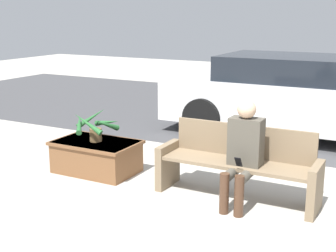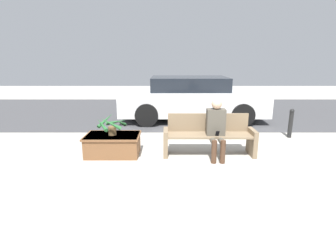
% 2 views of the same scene
% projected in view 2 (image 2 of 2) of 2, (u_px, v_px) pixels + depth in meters
% --- Properties ---
extents(ground_plane, '(30.00, 30.00, 0.00)m').
position_uv_depth(ground_plane, '(214.00, 167.00, 4.86)').
color(ground_plane, '#ADA89E').
extents(road_surface, '(20.00, 6.00, 0.01)m').
position_uv_depth(road_surface, '(190.00, 111.00, 10.03)').
color(road_surface, '#424244').
rests_on(road_surface, ground_plane).
extents(bench, '(1.88, 0.50, 0.84)m').
position_uv_depth(bench, '(209.00, 135.00, 5.44)').
color(bench, '#7A664C').
rests_on(bench, ground_plane).
extents(person_seated, '(0.37, 0.58, 1.19)m').
position_uv_depth(person_seated, '(217.00, 126.00, 5.20)').
color(person_seated, '#4C473D').
rests_on(person_seated, ground_plane).
extents(planter_box, '(1.12, 0.72, 0.43)m').
position_uv_depth(planter_box, '(113.00, 144.00, 5.44)').
color(planter_box, brown).
rests_on(planter_box, ground_plane).
extents(potted_plant, '(0.61, 0.63, 0.43)m').
position_uv_depth(potted_plant, '(112.00, 125.00, 5.33)').
color(potted_plant, brown).
rests_on(potted_plant, planter_box).
extents(parked_car, '(4.56, 1.98, 1.40)m').
position_uv_depth(parked_car, '(192.00, 98.00, 8.45)').
color(parked_car, silver).
rests_on(parked_car, ground_plane).
extents(bollard_post, '(0.11, 0.11, 0.74)m').
position_uv_depth(bollard_post, '(291.00, 123.00, 6.60)').
color(bollard_post, black).
rests_on(bollard_post, ground_plane).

